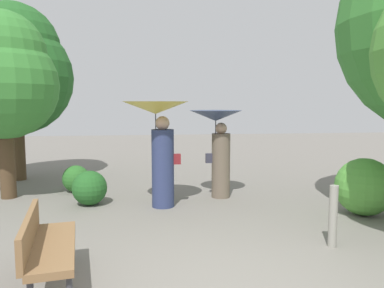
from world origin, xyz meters
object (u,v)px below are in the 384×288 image
at_px(tree_near_left, 3,76).
at_px(path_marker_post, 333,216).
at_px(person_left, 159,134).
at_px(tree_mid_left, 14,68).
at_px(person_right, 218,138).
at_px(park_bench, 45,243).

xyz_separation_m(tree_near_left, path_marker_post, (5.49, -3.48, -2.14)).
distance_m(person_left, tree_mid_left, 4.92).
bearing_deg(path_marker_post, person_right, 109.49).
height_order(tree_mid_left, path_marker_post, tree_mid_left).
bearing_deg(person_right, person_left, 116.80).
bearing_deg(park_bench, tree_near_left, 13.60).
distance_m(person_left, path_marker_post, 3.48).
distance_m(tree_near_left, tree_mid_left, 2.04).
relative_size(person_left, park_bench, 1.31).
bearing_deg(tree_mid_left, path_marker_post, -42.86).
xyz_separation_m(tree_mid_left, path_marker_post, (5.89, -5.46, -2.45)).
height_order(person_right, tree_near_left, tree_near_left).
relative_size(person_left, tree_mid_left, 0.45).
bearing_deg(person_right, tree_mid_left, 64.75).
relative_size(person_right, park_bench, 1.19).
xyz_separation_m(person_right, path_marker_post, (1.06, -2.98, -0.85)).
xyz_separation_m(park_bench, tree_mid_left, (-2.20, 6.21, 2.38)).
relative_size(tree_near_left, tree_mid_left, 0.86).
bearing_deg(park_bench, person_right, -44.65).
distance_m(person_left, person_right, 1.41).
height_order(tree_near_left, path_marker_post, tree_near_left).
xyz_separation_m(person_left, tree_near_left, (-3.16, 1.09, 1.14)).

